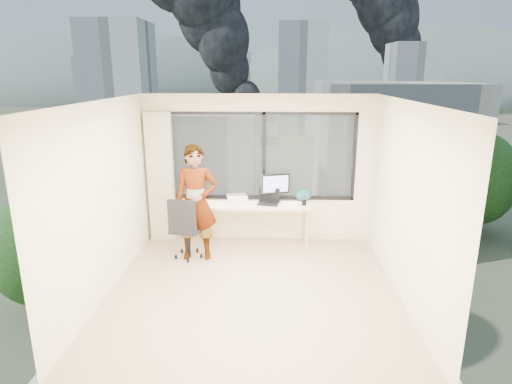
{
  "coord_description": "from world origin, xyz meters",
  "views": [
    {
      "loc": [
        0.25,
        -5.44,
        2.94
      ],
      "look_at": [
        0.0,
        1.0,
        1.15
      ],
      "focal_mm": 30.2,
      "sensor_mm": 36.0,
      "label": 1
    }
  ],
  "objects_px": {
    "person": "(196,203)",
    "game_console": "(237,197)",
    "chair": "(188,227)",
    "handbag": "(303,195)",
    "desk": "(257,224)",
    "laptop": "(268,198)",
    "monitor": "(275,188)"
  },
  "relations": [
    {
      "from": "person",
      "to": "game_console",
      "type": "distance_m",
      "value": 1.02
    },
    {
      "from": "chair",
      "to": "game_console",
      "type": "xyz_separation_m",
      "value": [
        0.74,
        0.83,
        0.26
      ]
    },
    {
      "from": "chair",
      "to": "handbag",
      "type": "height_order",
      "value": "chair"
    },
    {
      "from": "handbag",
      "to": "desk",
      "type": "bearing_deg",
      "value": -162.82
    },
    {
      "from": "chair",
      "to": "laptop",
      "type": "height_order",
      "value": "chair"
    },
    {
      "from": "desk",
      "to": "person",
      "type": "height_order",
      "value": "person"
    },
    {
      "from": "laptop",
      "to": "desk",
      "type": "bearing_deg",
      "value": -166.25
    },
    {
      "from": "monitor",
      "to": "handbag",
      "type": "bearing_deg",
      "value": -8.84
    },
    {
      "from": "desk",
      "to": "laptop",
      "type": "relative_size",
      "value": 4.76
    },
    {
      "from": "monitor",
      "to": "game_console",
      "type": "relative_size",
      "value": 1.49
    },
    {
      "from": "monitor",
      "to": "laptop",
      "type": "xyz_separation_m",
      "value": [
        -0.12,
        -0.13,
        -0.14
      ]
    },
    {
      "from": "game_console",
      "to": "laptop",
      "type": "relative_size",
      "value": 0.9
    },
    {
      "from": "desk",
      "to": "monitor",
      "type": "distance_m",
      "value": 0.71
    },
    {
      "from": "person",
      "to": "desk",
      "type": "bearing_deg",
      "value": 26.35
    },
    {
      "from": "person",
      "to": "handbag",
      "type": "xyz_separation_m",
      "value": [
        1.76,
        0.79,
        -0.08
      ]
    },
    {
      "from": "desk",
      "to": "person",
      "type": "relative_size",
      "value": 0.96
    },
    {
      "from": "game_console",
      "to": "laptop",
      "type": "bearing_deg",
      "value": -39.51
    },
    {
      "from": "person",
      "to": "handbag",
      "type": "bearing_deg",
      "value": 19.88
    },
    {
      "from": "desk",
      "to": "handbag",
      "type": "distance_m",
      "value": 0.96
    },
    {
      "from": "laptop",
      "to": "monitor",
      "type": "bearing_deg",
      "value": 57.6
    },
    {
      "from": "laptop",
      "to": "handbag",
      "type": "xyz_separation_m",
      "value": [
        0.62,
        0.21,
        -0.01
      ]
    },
    {
      "from": "laptop",
      "to": "handbag",
      "type": "height_order",
      "value": "laptop"
    },
    {
      "from": "desk",
      "to": "game_console",
      "type": "xyz_separation_m",
      "value": [
        -0.38,
        0.26,
        0.42
      ]
    },
    {
      "from": "person",
      "to": "monitor",
      "type": "distance_m",
      "value": 1.46
    },
    {
      "from": "game_console",
      "to": "desk",
      "type": "bearing_deg",
      "value": -50.3
    },
    {
      "from": "game_console",
      "to": "handbag",
      "type": "distance_m",
      "value": 1.18
    },
    {
      "from": "laptop",
      "to": "handbag",
      "type": "distance_m",
      "value": 0.65
    },
    {
      "from": "desk",
      "to": "handbag",
      "type": "height_order",
      "value": "handbag"
    },
    {
      "from": "chair",
      "to": "handbag",
      "type": "xyz_separation_m",
      "value": [
        1.92,
        0.8,
        0.32
      ]
    },
    {
      "from": "chair",
      "to": "monitor",
      "type": "xyz_separation_m",
      "value": [
        1.42,
        0.72,
        0.47
      ]
    },
    {
      "from": "person",
      "to": "laptop",
      "type": "distance_m",
      "value": 1.29
    },
    {
      "from": "monitor",
      "to": "game_console",
      "type": "xyz_separation_m",
      "value": [
        -0.68,
        0.11,
        -0.21
      ]
    }
  ]
}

